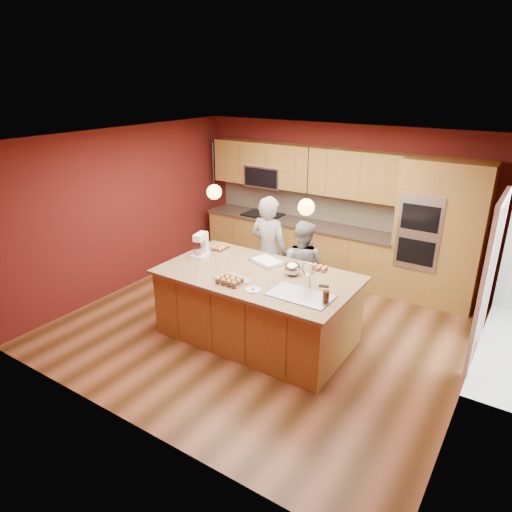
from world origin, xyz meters
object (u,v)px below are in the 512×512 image
Objects in this scene: stand_mixer at (201,247)px; mixing_bowl at (292,269)px; island at (258,306)px; person_right at (302,268)px; person_left at (269,251)px.

stand_mixer reaches higher than mixing_bowl.
person_right reaches higher than island.
stand_mixer is 1.44m from mixing_bowl.
person_left is (-0.44, 0.99, 0.39)m from island.
person_left is at bearing 45.57° from stand_mixer.
island is 1.03m from person_right.
person_left reaches higher than island.
stand_mixer is at bearing 58.97° from person_left.
person_right is 0.87m from mixing_bowl.
island is 1.49× the size of person_left.
stand_mixer is at bearing 34.81° from person_right.
person_right is (0.14, 0.99, 0.24)m from island.
person_right is 4.09× the size of stand_mixer.
person_right is at bearing -178.43° from person_left.
mixing_bowl is (1.43, 0.16, -0.06)m from stand_mixer.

